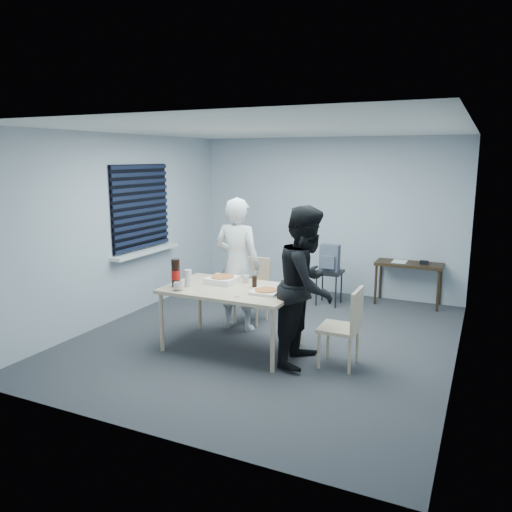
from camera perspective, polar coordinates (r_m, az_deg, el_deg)
The scene contains 19 objects.
room at distance 7.60m, azimuth -12.82°, elevation 4.65°, with size 5.00×5.00×5.00m.
dining_table at distance 5.95m, azimuth -2.80°, elevation -4.19°, with size 1.55×0.98×0.75m.
chair_far at distance 7.03m, azimuth -0.29°, elevation -3.30°, with size 0.42×0.42×0.89m.
chair_right at distance 5.56m, azimuth 10.36°, elevation -7.48°, with size 0.42×0.42×0.89m.
person_white at distance 6.58m, azimuth -2.12°, elevation -0.99°, with size 0.65×0.42×1.77m, color silver.
person_black at distance 5.54m, azimuth 5.81°, elevation -3.38°, with size 0.86×0.47×1.77m, color black.
side_table at distance 8.09m, azimuth 17.08°, elevation -1.28°, with size 1.00×0.45×0.67m.
stool at distance 7.85m, azimuth 8.37°, elevation -2.46°, with size 0.39×0.39×0.54m.
backpack at distance 7.78m, azimuth 8.41°, elevation -0.26°, with size 0.29×0.22×0.41m.
pizza_box_a at distance 6.16m, azimuth -3.86°, elevation -2.70°, with size 0.34×0.34×0.08m.
pizza_box_b at distance 5.69m, azimuth 1.14°, elevation -4.06°, with size 0.31×0.31×0.04m.
mug_a at distance 5.87m, azimuth -8.83°, elevation -3.44°, with size 0.12×0.12×0.10m, color silver.
mug_b at distance 6.16m, azimuth -1.20°, elevation -2.62°, with size 0.10×0.10×0.09m, color silver.
cola_glass at distance 5.96m, azimuth -0.18°, elevation -2.90°, with size 0.06×0.06×0.13m, color black.
soda_bottle at distance 6.01m, azimuth -9.16°, elevation -1.99°, with size 0.11×0.11×0.33m.
plastic_cups at distance 6.03m, azimuth -7.76°, elevation -2.51°, with size 0.08×0.08×0.20m, color silver.
rubber_band at distance 5.54m, azimuth -2.21°, elevation -4.70°, with size 0.06×0.06×0.00m, color red.
papers at distance 8.12m, azimuth 16.09°, elevation -0.60°, with size 0.21×0.29×0.00m, color white.
black_box at distance 8.03m, azimuth 18.66°, elevation -0.70°, with size 0.12×0.09×0.05m, color black.
Camera 1 is at (2.45, -5.56, 2.28)m, focal length 35.00 mm.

